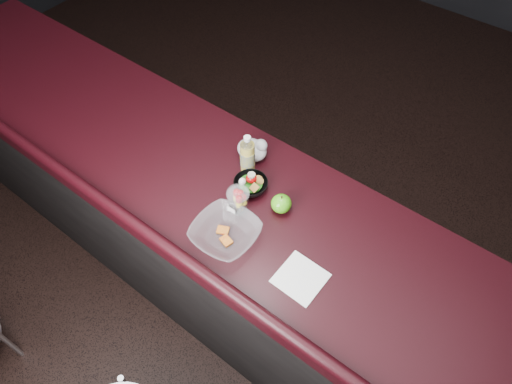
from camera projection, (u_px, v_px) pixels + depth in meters
ground at (209, 343)px, 2.49m from camera, size 8.00×8.00×0.00m
room_shell at (145, 62)px, 1.05m from camera, size 8.00×8.00×8.00m
counter at (241, 258)px, 2.24m from camera, size 4.06×0.71×1.02m
lemonade_bottle at (248, 156)px, 1.86m from camera, size 0.06×0.06×0.19m
fruit_cup at (238, 199)px, 1.74m from camera, size 0.09×0.09×0.13m
green_apple at (281, 204)px, 1.76m from camera, size 0.08×0.08×0.08m
plastic_bag at (253, 149)px, 1.93m from camera, size 0.13×0.11×0.10m
snack_bowl at (251, 184)px, 1.84m from camera, size 0.15×0.15×0.08m
takeout_bowl at (225, 233)px, 1.69m from camera, size 0.25×0.25×0.06m
paper_napkin at (300, 278)px, 1.61m from camera, size 0.16×0.16×0.00m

